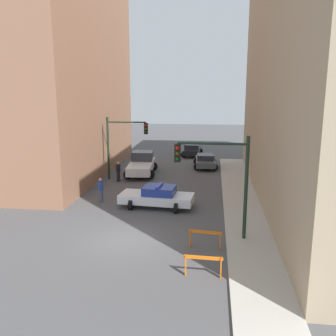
% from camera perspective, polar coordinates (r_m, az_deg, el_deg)
% --- Properties ---
extents(ground_plane, '(120.00, 120.00, 0.00)m').
position_cam_1_polar(ground_plane, '(19.48, -6.28, -10.83)').
color(ground_plane, '#4C4C4F').
extents(sidewalk_right, '(2.40, 44.00, 0.12)m').
position_cam_1_polar(sidewalk_right, '(19.09, 12.53, -11.36)').
color(sidewalk_right, '#B2ADA3').
rests_on(sidewalk_right, ground_plane).
extents(building_corner_left, '(14.00, 20.00, 24.80)m').
position_cam_1_polar(building_corner_left, '(35.68, -21.45, 19.19)').
color(building_corner_left, '#93664C').
rests_on(building_corner_left, ground_plane).
extents(traffic_light_near, '(3.64, 0.35, 5.20)m').
position_cam_1_polar(traffic_light_near, '(18.57, 8.31, -0.58)').
color(traffic_light_near, black).
rests_on(traffic_light_near, sidewalk_right).
extents(traffic_light_far, '(3.44, 0.35, 5.20)m').
position_cam_1_polar(traffic_light_far, '(31.04, -7.20, 4.37)').
color(traffic_light_far, black).
rests_on(traffic_light_far, ground_plane).
extents(police_car, '(4.85, 2.64, 1.52)m').
position_cam_1_polar(police_car, '(24.09, -1.66, -4.35)').
color(police_car, white).
rests_on(police_car, ground_plane).
extents(white_truck, '(2.90, 5.53, 1.90)m').
position_cam_1_polar(white_truck, '(33.24, -4.05, 0.61)').
color(white_truck, silver).
rests_on(white_truck, ground_plane).
extents(parked_car_near, '(2.45, 4.40, 1.31)m').
position_cam_1_polar(parked_car_near, '(36.06, 5.72, 1.13)').
color(parked_car_near, '#474C51').
rests_on(parked_car_near, ground_plane).
extents(parked_car_mid, '(2.33, 4.33, 1.31)m').
position_cam_1_polar(parked_car_mid, '(42.28, 3.68, 2.82)').
color(parked_car_mid, black).
rests_on(parked_car_mid, ground_plane).
extents(pedestrian_crossing, '(0.41, 0.41, 1.66)m').
position_cam_1_polar(pedestrian_crossing, '(25.56, -10.22, -3.25)').
color(pedestrian_crossing, '#474C66').
rests_on(pedestrian_crossing, ground_plane).
extents(pedestrian_corner, '(0.37, 0.37, 1.66)m').
position_cam_1_polar(pedestrian_corner, '(30.79, -7.58, -0.50)').
color(pedestrian_corner, black).
rests_on(pedestrian_corner, ground_plane).
extents(barrier_front, '(1.60, 0.22, 0.90)m').
position_cam_1_polar(barrier_front, '(15.77, 5.40, -14.15)').
color(barrier_front, orange).
rests_on(barrier_front, ground_plane).
extents(barrier_mid, '(1.60, 0.33, 0.90)m').
position_cam_1_polar(barrier_mid, '(18.27, 5.69, -10.33)').
color(barrier_mid, orange).
rests_on(barrier_mid, ground_plane).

